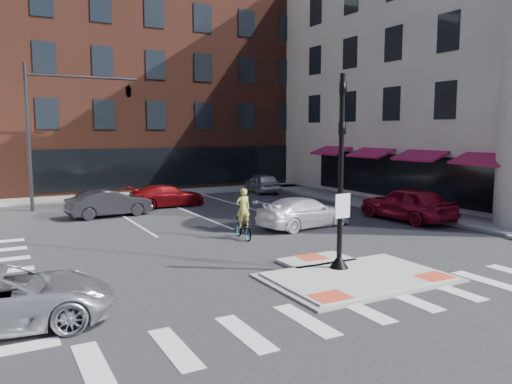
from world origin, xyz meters
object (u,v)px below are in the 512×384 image
white_pickup (304,212)px  bg_car_dark (109,203)px  red_sedan (407,204)px  bg_car_silver (262,183)px  bg_car_red (167,196)px  cyclist (243,222)px

white_pickup → bg_car_dark: 10.16m
red_sedan → bg_car_silver: red_sedan is taller
red_sedan → bg_car_red: bearing=-51.2°
white_pickup → red_sedan: bearing=-108.9°
red_sedan → white_pickup: size_ratio=1.05×
bg_car_silver → bg_car_red: bg_car_silver is taller
cyclist → white_pickup: bearing=-160.8°
white_pickup → cyclist: bearing=95.5°
bg_car_red → cyclist: cyclist is taller
white_pickup → bg_car_dark: size_ratio=1.12×
white_pickup → cyclist: (-3.57, -0.88, 0.01)m
white_pickup → bg_car_red: size_ratio=1.08×
bg_car_dark → bg_car_red: (3.69, 1.84, -0.06)m
bg_car_silver → bg_car_red: size_ratio=0.93×
white_pickup → bg_car_silver: (4.68, 12.36, 0.01)m
bg_car_red → bg_car_silver: bearing=-68.7°
bg_car_silver → bg_car_red: (-8.21, -3.36, -0.06)m
bg_car_red → white_pickup: bearing=-159.6°
white_pickup → bg_car_silver: 13.22m
bg_car_silver → cyclist: bearing=67.6°
white_pickup → cyclist: size_ratio=2.28×
white_pickup → bg_car_silver: size_ratio=1.16×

